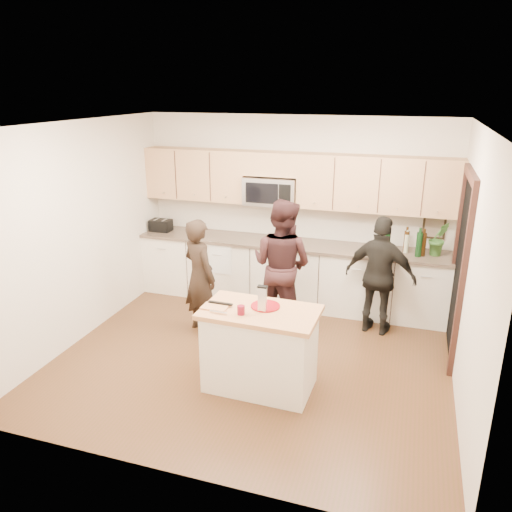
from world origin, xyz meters
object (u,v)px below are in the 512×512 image
(woman_right, at_px, (380,276))
(toaster, at_px, (161,225))
(island, at_px, (260,349))
(woman_left, at_px, (200,277))
(woman_center, at_px, (282,265))

(woman_right, bearing_deg, toaster, 2.80)
(toaster, xyz_separation_m, woman_right, (3.39, -0.54, -0.25))
(island, distance_m, toaster, 3.25)
(woman_left, bearing_deg, woman_center, -124.34)
(toaster, xyz_separation_m, woman_center, (2.15, -0.78, -0.15))
(toaster, relative_size, woman_center, 0.18)
(woman_center, bearing_deg, woman_left, 39.17)
(island, bearing_deg, woman_left, 139.69)
(woman_center, xyz_separation_m, woman_right, (1.24, 0.24, -0.09))
(island, relative_size, toaster, 3.81)
(island, distance_m, woman_center, 1.51)
(toaster, xyz_separation_m, woman_left, (1.18, -1.20, -0.27))
(island, distance_m, woman_left, 1.55)
(toaster, distance_m, woman_center, 2.29)
(island, height_order, woman_center, woman_center)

